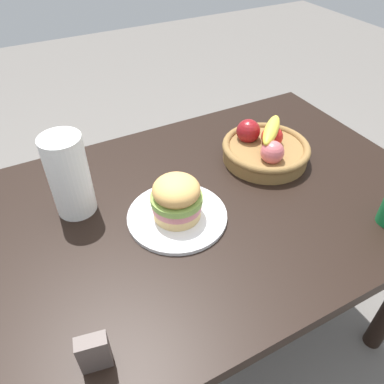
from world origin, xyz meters
The scene contains 7 objects.
ground_plane centered at (0.00, 0.00, 0.00)m, with size 8.00×8.00×0.00m, color slate.
dining_table centered at (0.00, 0.00, 0.65)m, with size 1.40×0.90×0.75m.
plate centered at (-0.09, -0.02, 0.76)m, with size 0.28×0.28×0.01m, color white.
sandwich centered at (-0.09, -0.02, 0.82)m, with size 0.14×0.14×0.13m.
fruit_basket centered at (0.29, 0.09, 0.79)m, with size 0.29×0.29×0.14m.
paper_towel_roll centered at (-0.33, 0.14, 0.87)m, with size 0.11×0.11×0.24m, color white.
napkin_holder centered at (-0.41, -0.32, 0.80)m, with size 0.06×0.03×0.09m, color #594C47.
Camera 1 is at (-0.40, -0.70, 1.49)m, focal length 34.84 mm.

